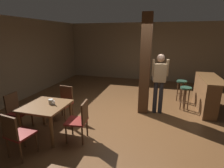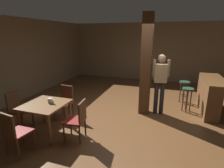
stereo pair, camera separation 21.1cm
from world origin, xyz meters
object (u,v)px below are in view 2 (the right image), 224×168
Objects in this scene: bar_stool_near at (187,94)px; bar_stool_mid at (184,87)px; chair_north at (65,100)px; bar_counter at (208,95)px; standing_person at (160,80)px; chair_east at (78,118)px; dining_table at (45,109)px; chair_west at (18,108)px; salt_shaker at (53,102)px; napkin_cup at (50,101)px; chair_south at (15,131)px.

bar_stool_near is 0.74m from bar_stool_mid.
bar_counter is (3.80, 1.73, 0.01)m from chair_north.
chair_east is at bearing -129.25° from standing_person.
dining_table is 3.93m from bar_stool_near.
standing_person reaches higher than dining_table.
standing_person is 1.60m from bar_counter.
dining_table is 0.54× the size of standing_person.
bar_counter is at bearing 25.35° from standing_person.
chair_east is 1.66m from chair_west.
salt_shaker is at bearing -142.57° from bar_stool_near.
napkin_cup is 2.94m from standing_person.
dining_table is 0.84m from chair_south.
bar_stool_mid is at bearing 44.37° from dining_table.
chair_north is 1.21× the size of bar_stool_mid.
bar_stool_mid is (3.13, 3.06, -0.06)m from dining_table.
bar_stool_near is 0.99× the size of bar_stool_mid.
salt_shaker is 4.37m from bar_counter.
bar_counter is 0.82m from bar_stool_mid.
bar_counter is 2.34× the size of bar_stool_near.
chair_south is at bearing -129.02° from bar_stool_mid.
bar_stool_near is at bearing -86.35° from bar_stool_mid.
chair_north and chair_west have the same top height.
dining_table is 8.28× the size of napkin_cup.
chair_west is 3.76m from standing_person.
dining_table is at bearing 179.41° from chair_east.
chair_south is at bearing -135.46° from bar_stool_near.
chair_east is at bearing -0.59° from dining_table.
standing_person is 1.45m from bar_stool_mid.
standing_person reaches higher than napkin_cup.
chair_north reaches higher than bar_stool_near.
bar_counter reaches higher than chair_north.
bar_stool_mid is at bearing 45.89° from salt_shaker.
standing_person is 1.00m from bar_stool_near.
chair_east is at bearing -4.89° from salt_shaker.
chair_west is 4.99m from bar_stool_mid.
chair_south is at bearing -104.67° from salt_shaker.
salt_shaker is 0.13× the size of bar_stool_near.
bar_stool_mid is at bearing 53.16° from chair_east.
bar_stool_near is at bearing 29.86° from chair_west.
bar_stool_near is (-0.59, -0.24, 0.02)m from bar_counter.
chair_north is 2.69m from standing_person.
chair_south is at bearing -136.10° from chair_east.
chair_north is 1.66m from chair_south.
chair_north is (-0.03, 0.83, -0.10)m from dining_table.
chair_south is 7.98× the size of napkin_cup.
bar_stool_mid is (3.03, 2.98, -0.24)m from napkin_cup.
chair_east is at bearing 43.90° from chair_south.
napkin_cup is 4.44m from bar_counter.
standing_person reaches higher than bar_stool_near.
chair_east is 0.52× the size of bar_counter.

